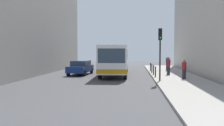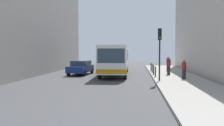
# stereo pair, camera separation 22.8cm
# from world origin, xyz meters

# --- Properties ---
(ground_plane) EXTENTS (80.00, 80.00, 0.00)m
(ground_plane) POSITION_xyz_m (0.00, 0.00, 0.00)
(ground_plane) COLOR #424244
(sidewalk) EXTENTS (4.40, 40.00, 0.15)m
(sidewalk) POSITION_xyz_m (5.40, 0.00, 0.07)
(sidewalk) COLOR #9E9991
(sidewalk) RESTS_ON ground
(building_left) EXTENTS (7.00, 32.00, 15.43)m
(building_left) POSITION_xyz_m (-11.50, 4.00, 7.71)
(building_left) COLOR gray
(building_left) RESTS_ON ground
(bus) EXTENTS (2.75, 11.07, 3.00)m
(bus) POSITION_xyz_m (-0.45, 4.25, 1.73)
(bus) COLOR white
(bus) RESTS_ON ground
(car_beside_bus) EXTENTS (2.13, 4.52, 1.48)m
(car_beside_bus) POSITION_xyz_m (-4.09, 4.21, 0.78)
(car_beside_bus) COLOR navy
(car_beside_bus) RESTS_ON ground
(traffic_light) EXTENTS (0.28, 0.33, 4.10)m
(traffic_light) POSITION_xyz_m (3.55, -1.92, 3.01)
(traffic_light) COLOR black
(traffic_light) RESTS_ON sidewalk
(bollard_near) EXTENTS (0.11, 0.11, 0.95)m
(bollard_near) POSITION_xyz_m (3.45, 1.07, 0.62)
(bollard_near) COLOR black
(bollard_near) RESTS_ON sidewalk
(bollard_mid) EXTENTS (0.11, 0.11, 0.95)m
(bollard_mid) POSITION_xyz_m (3.45, 3.39, 0.62)
(bollard_mid) COLOR black
(bollard_mid) RESTS_ON sidewalk
(bollard_far) EXTENTS (0.11, 0.11, 0.95)m
(bollard_far) POSITION_xyz_m (3.45, 5.71, 0.62)
(bollard_far) COLOR black
(bollard_far) RESTS_ON sidewalk
(bollard_farthest) EXTENTS (0.11, 0.11, 0.95)m
(bollard_farthest) POSITION_xyz_m (3.45, 8.04, 0.62)
(bollard_farthest) COLOR black
(bollard_farthest) RESTS_ON sidewalk
(pedestrian_near_signal) EXTENTS (0.38, 0.38, 1.63)m
(pedestrian_near_signal) POSITION_xyz_m (5.72, -0.31, 0.96)
(pedestrian_near_signal) COLOR #26262D
(pedestrian_near_signal) RESTS_ON sidewalk
(pedestrian_mid_sidewalk) EXTENTS (0.38, 0.38, 1.74)m
(pedestrian_mid_sidewalk) POSITION_xyz_m (4.93, 3.50, 1.02)
(pedestrian_mid_sidewalk) COLOR #26262D
(pedestrian_mid_sidewalk) RESTS_ON sidewalk
(pedestrian_far_sidewalk) EXTENTS (0.38, 0.38, 1.73)m
(pedestrian_far_sidewalk) POSITION_xyz_m (5.51, 8.84, 1.01)
(pedestrian_far_sidewalk) COLOR #26262D
(pedestrian_far_sidewalk) RESTS_ON sidewalk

